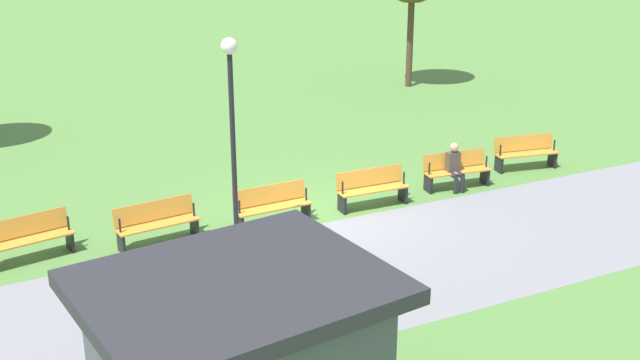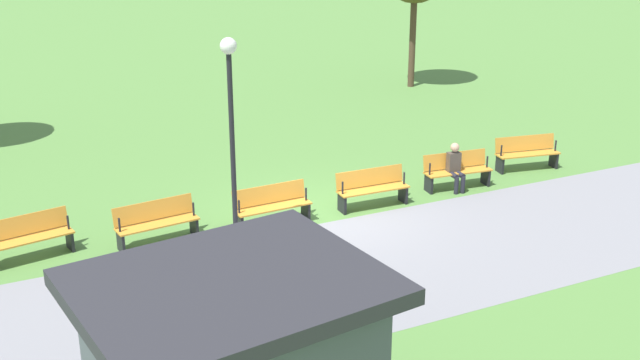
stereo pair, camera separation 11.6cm
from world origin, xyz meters
The scene contains 10 objects.
ground_plane centered at (0.00, 0.00, 0.00)m, with size 120.00×120.00×0.00m, color #54843D.
path_paving centered at (0.00, 2.68, 0.00)m, with size 27.21×4.68×0.01m, color gray.
bench_0 centered at (-6.31, -0.63, 0.47)m, with size 1.79×0.77×0.89m.
bench_1 centered at (-3.80, -0.27, 0.47)m, with size 1.77×0.65×0.89m.
bench_2 centered at (-1.27, -0.09, 0.47)m, with size 1.75×0.53×0.89m.
bench_3 centered at (1.27, -0.09, 0.47)m, with size 1.75×0.53×0.89m.
bench_4 centered at (3.80, -0.27, 0.47)m, with size 1.77×0.65×0.89m.
bench_5 centered at (6.31, -0.63, 0.47)m, with size 1.79×0.77×0.89m.
person_seated centered at (-3.65, -0.14, 0.64)m, with size 0.36×0.54×1.20m.
lamp_post centered at (2.53, 1.08, 3.04)m, with size 0.32×0.32×4.42m.
Camera 1 is at (7.32, 14.52, 6.76)m, focal length 43.30 mm.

